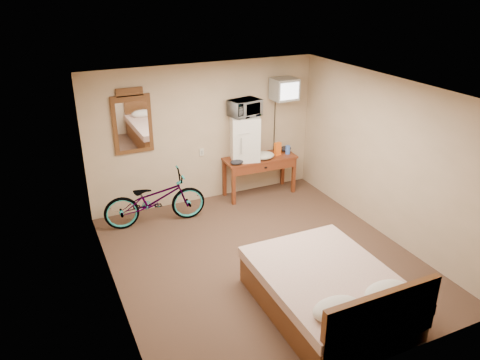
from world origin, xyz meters
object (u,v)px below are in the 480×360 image
(bicycle, at_px, (155,199))
(bed, at_px, (330,292))
(crt_television, at_px, (284,89))
(desk, at_px, (260,164))
(mini_fridge, at_px, (245,138))
(wall_mirror, at_px, (132,122))
(blue_cup, at_px, (288,150))
(microwave, at_px, (245,108))

(bicycle, relative_size, bed, 0.84)
(bicycle, bearing_deg, bed, -151.99)
(crt_television, bearing_deg, desk, -177.24)
(mini_fridge, xyz_separation_m, bed, (-0.47, -3.44, -0.86))
(mini_fridge, xyz_separation_m, wall_mirror, (-1.93, 0.21, 0.48))
(blue_cup, relative_size, bed, 0.08)
(desk, xyz_separation_m, crt_television, (0.46, 0.02, 1.34))
(wall_mirror, bearing_deg, blue_cup, -6.24)
(desk, xyz_separation_m, blue_cup, (0.56, -0.03, 0.20))
(mini_fridge, bearing_deg, crt_television, -2.88)
(desk, bearing_deg, crt_television, 2.76)
(blue_cup, bearing_deg, bed, -111.59)
(microwave, height_order, crt_television, crt_television)
(desk, distance_m, microwave, 1.12)
(desk, relative_size, bed, 0.68)
(microwave, height_order, bicycle, microwave)
(mini_fridge, bearing_deg, bicycle, -169.77)
(wall_mirror, bearing_deg, bed, -68.15)
(mini_fridge, xyz_separation_m, crt_television, (0.76, -0.04, 0.82))
(blue_cup, bearing_deg, bicycle, -175.03)
(crt_television, bearing_deg, mini_fridge, 177.12)
(desk, xyz_separation_m, bicycle, (-2.09, -0.26, -0.19))
(wall_mirror, xyz_separation_m, bed, (1.46, -3.65, -1.34))
(blue_cup, relative_size, crt_television, 0.28)
(desk, bearing_deg, blue_cup, -3.32)
(microwave, bearing_deg, mini_fridge, -136.10)
(mini_fridge, bearing_deg, microwave, 56.29)
(mini_fridge, relative_size, bicycle, 0.48)
(crt_television, xyz_separation_m, bed, (-1.23, -3.40, -1.68))
(desk, height_order, crt_television, crt_television)
(desk, xyz_separation_m, bed, (-0.77, -3.38, -0.33))
(desk, bearing_deg, bed, -102.81)
(desk, distance_m, bicycle, 2.11)
(crt_television, bearing_deg, wall_mirror, 174.69)
(blue_cup, relative_size, bicycle, 0.09)
(crt_television, distance_m, wall_mirror, 2.73)
(desk, distance_m, wall_mirror, 2.46)
(mini_fridge, height_order, bed, mini_fridge)
(microwave, distance_m, bed, 3.75)
(crt_television, relative_size, bed, 0.28)
(mini_fridge, distance_m, blue_cup, 0.92)
(microwave, bearing_deg, bed, -110.15)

